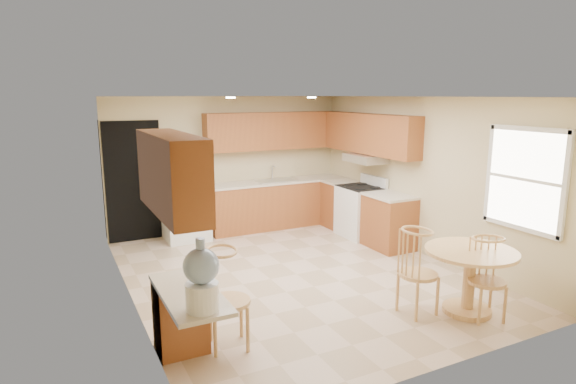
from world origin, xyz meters
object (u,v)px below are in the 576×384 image
stove (360,211)px  dining_table (470,272)px  refrigerator (185,193)px  chair_table_a (425,266)px  chair_table_b (495,274)px  chair_desk (231,292)px  water_crock (202,278)px

stove → dining_table: bearing=-102.3°
refrigerator → chair_table_a: (1.64, -4.23, -0.22)m
chair_table_b → chair_desk: chair_desk is taller
dining_table → chair_table_b: chair_table_b is taller
stove → chair_desk: 4.43m
dining_table → chair_desk: bearing=171.4°
refrigerator → dining_table: refrigerator is taller
refrigerator → water_crock: (-1.05, -4.52, 0.21)m
refrigerator → chair_desk: bearing=-98.6°
refrigerator → stove: (2.88, -1.22, -0.37)m
stove → chair_table_b: 3.53m
chair_desk → water_crock: (-0.45, -0.55, 0.42)m
stove → water_crock: size_ratio=1.76×
stove → chair_desk: size_ratio=1.06×
chair_table_a → chair_table_b: size_ratio=1.07×
chair_desk → water_crock: size_ratio=1.65×
chair_table_a → stove: bearing=155.4°
refrigerator → stove: 3.14m
refrigerator → dining_table: (2.19, -4.39, -0.33)m
water_crock → dining_table: bearing=2.3°
dining_table → chair_desk: size_ratio=1.02×
dining_table → chair_table_b: size_ratio=1.11×
refrigerator → stove: refrigerator is taller
water_crock → stove: bearing=40.1°
refrigerator → chair_table_a: bearing=-68.9°
dining_table → chair_table_b: 0.31m
chair_table_a → water_crock: water_crock is taller
chair_desk → water_crock: bearing=-29.2°
stove → chair_desk: stove is taller
dining_table → chair_table_a: 0.58m
chair_table_a → refrigerator: bearing=-161.1°
refrigerator → water_crock: 4.64m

